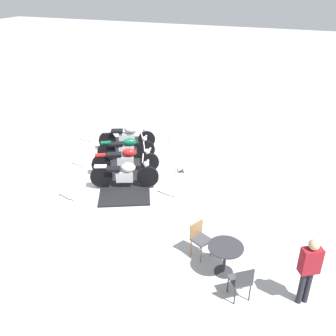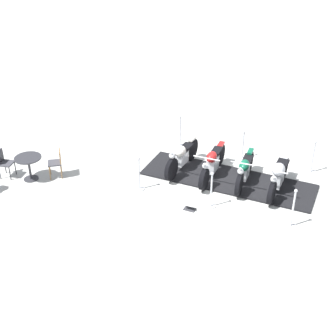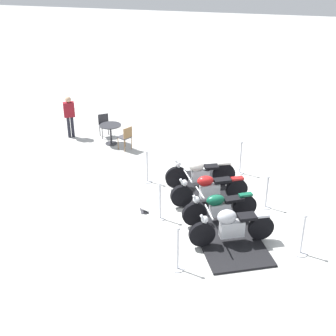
{
  "view_description": "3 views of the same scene",
  "coord_description": "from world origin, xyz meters",
  "px_view_note": "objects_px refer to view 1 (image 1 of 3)",
  "views": [
    {
      "loc": [
        5.73,
        -10.38,
        6.11
      ],
      "look_at": [
        1.85,
        -0.64,
        0.61
      ],
      "focal_mm": 39.74,
      "sensor_mm": 36.0,
      "label": 1
    },
    {
      "loc": [
        9.25,
        8.23,
        7.5
      ],
      "look_at": [
        1.89,
        -0.55,
        0.89
      ],
      "focal_mm": 50.68,
      "sensor_mm": 36.0,
      "label": 2
    },
    {
      "loc": [
        -1.52,
        10.99,
        6.82
      ],
      "look_at": [
        1.59,
        -1.01,
        0.72
      ],
      "focal_mm": 49.38,
      "sensor_mm": 36.0,
      "label": 3
    }
  ],
  "objects_px": {
    "bystander_person": "(309,266)",
    "motorcycle_cream": "(125,174)",
    "stanchion_left_rear": "(90,135)",
    "stanchion_right_front": "(175,187)",
    "motorcycle_maroon": "(126,160)",
    "motorcycle_forest": "(127,148)",
    "stanchion_right_rear": "(165,131)",
    "stanchion_right_mid": "(169,155)",
    "stanchion_left_mid": "(82,159)",
    "cafe_chair_across_table": "(199,237)",
    "cafe_chair_near_table": "(241,281)",
    "info_placard": "(181,169)",
    "stanchion_left_front": "(72,190)",
    "motorcycle_chrome": "(128,136)",
    "cafe_table": "(225,253)"
  },
  "relations": [
    {
      "from": "bystander_person",
      "to": "motorcycle_cream",
      "type": "bearing_deg",
      "value": 32.0
    },
    {
      "from": "stanchion_left_rear",
      "to": "stanchion_right_front",
      "type": "bearing_deg",
      "value": -29.51
    },
    {
      "from": "motorcycle_maroon",
      "to": "stanchion_left_rear",
      "type": "relative_size",
      "value": 1.89
    },
    {
      "from": "motorcycle_forest",
      "to": "stanchion_right_front",
      "type": "xyz_separation_m",
      "value": [
        2.53,
        -1.79,
        -0.12
      ]
    },
    {
      "from": "stanchion_right_rear",
      "to": "stanchion_right_mid",
      "type": "xyz_separation_m",
      "value": [
        0.96,
        -1.99,
        0.0
      ]
    },
    {
      "from": "motorcycle_forest",
      "to": "stanchion_right_mid",
      "type": "relative_size",
      "value": 1.69
    },
    {
      "from": "stanchion_right_mid",
      "to": "bystander_person",
      "type": "bearing_deg",
      "value": -44.48
    },
    {
      "from": "stanchion_left_rear",
      "to": "stanchion_right_front",
      "type": "xyz_separation_m",
      "value": [
        4.67,
        -2.65,
        0.04
      ]
    },
    {
      "from": "bystander_person",
      "to": "stanchion_right_rear",
      "type": "bearing_deg",
      "value": 9.37
    },
    {
      "from": "stanchion_left_mid",
      "to": "cafe_chair_across_table",
      "type": "xyz_separation_m",
      "value": [
        5.18,
        -2.85,
        0.19
      ]
    },
    {
      "from": "cafe_chair_near_table",
      "to": "stanchion_right_mid",
      "type": "bearing_deg",
      "value": -2.83
    },
    {
      "from": "motorcycle_forest",
      "to": "stanchion_left_mid",
      "type": "height_order",
      "value": "motorcycle_forest"
    },
    {
      "from": "stanchion_right_front",
      "to": "stanchion_left_mid",
      "type": "height_order",
      "value": "stanchion_right_front"
    },
    {
      "from": "motorcycle_maroon",
      "to": "stanchion_right_mid",
      "type": "bearing_deg",
      "value": 16.2
    },
    {
      "from": "stanchion_right_rear",
      "to": "info_placard",
      "type": "height_order",
      "value": "stanchion_right_rear"
    },
    {
      "from": "stanchion_left_rear",
      "to": "stanchion_left_front",
      "type": "bearing_deg",
      "value": -64.14
    },
    {
      "from": "motorcycle_chrome",
      "to": "cafe_chair_across_table",
      "type": "xyz_separation_m",
      "value": [
        4.43,
        -4.88,
        -0.02
      ]
    },
    {
      "from": "motorcycle_cream",
      "to": "stanchion_left_mid",
      "type": "height_order",
      "value": "motorcycle_cream"
    },
    {
      "from": "motorcycle_cream",
      "to": "cafe_table",
      "type": "bearing_deg",
      "value": -56.41
    },
    {
      "from": "motorcycle_cream",
      "to": "motorcycle_forest",
      "type": "height_order",
      "value": "motorcycle_cream"
    },
    {
      "from": "stanchion_left_rear",
      "to": "stanchion_left_front",
      "type": "relative_size",
      "value": 0.97
    },
    {
      "from": "cafe_table",
      "to": "cafe_chair_near_table",
      "type": "relative_size",
      "value": 0.92
    },
    {
      "from": "stanchion_right_rear",
      "to": "cafe_chair_near_table",
      "type": "relative_size",
      "value": 1.31
    },
    {
      "from": "cafe_chair_across_table",
      "to": "bystander_person",
      "type": "height_order",
      "value": "bystander_person"
    },
    {
      "from": "motorcycle_forest",
      "to": "bystander_person",
      "type": "height_order",
      "value": "bystander_person"
    },
    {
      "from": "cafe_chair_across_table",
      "to": "motorcycle_cream",
      "type": "bearing_deg",
      "value": 173.02
    },
    {
      "from": "motorcycle_maroon",
      "to": "stanchion_left_front",
      "type": "height_order",
      "value": "stanchion_left_front"
    },
    {
      "from": "cafe_table",
      "to": "motorcycle_cream",
      "type": "bearing_deg",
      "value": 146.39
    },
    {
      "from": "motorcycle_cream",
      "to": "stanchion_left_rear",
      "type": "bearing_deg",
      "value": 115.82
    },
    {
      "from": "stanchion_left_front",
      "to": "stanchion_left_mid",
      "type": "distance_m",
      "value": 2.21
    },
    {
      "from": "motorcycle_maroon",
      "to": "bystander_person",
      "type": "height_order",
      "value": "bystander_person"
    },
    {
      "from": "cafe_table",
      "to": "bystander_person",
      "type": "distance_m",
      "value": 1.79
    },
    {
      "from": "stanchion_left_front",
      "to": "stanchion_right_front",
      "type": "bearing_deg",
      "value": 25.86
    },
    {
      "from": "stanchion_right_mid",
      "to": "cafe_chair_near_table",
      "type": "relative_size",
      "value": 1.27
    },
    {
      "from": "cafe_table",
      "to": "cafe_chair_near_table",
      "type": "bearing_deg",
      "value": -52.07
    },
    {
      "from": "cafe_chair_near_table",
      "to": "bystander_person",
      "type": "xyz_separation_m",
      "value": [
        1.23,
        0.41,
        0.46
      ]
    },
    {
      "from": "motorcycle_cream",
      "to": "motorcycle_chrome",
      "type": "bearing_deg",
      "value": 92.95
    },
    {
      "from": "stanchion_left_rear",
      "to": "cafe_chair_near_table",
      "type": "distance_m",
      "value": 9.42
    },
    {
      "from": "motorcycle_maroon",
      "to": "stanchion_left_rear",
      "type": "bearing_deg",
      "value": 117.61
    },
    {
      "from": "info_placard",
      "to": "cafe_table",
      "type": "distance_m",
      "value": 5.06
    },
    {
      "from": "stanchion_left_mid",
      "to": "bystander_person",
      "type": "distance_m",
      "value": 8.41
    },
    {
      "from": "motorcycle_cream",
      "to": "motorcycle_forest",
      "type": "distance_m",
      "value": 2.0
    },
    {
      "from": "motorcycle_forest",
      "to": "cafe_table",
      "type": "relative_size",
      "value": 2.34
    },
    {
      "from": "stanchion_right_rear",
      "to": "stanchion_left_mid",
      "type": "distance_m",
      "value": 3.77
    },
    {
      "from": "stanchion_right_front",
      "to": "motorcycle_forest",
      "type": "bearing_deg",
      "value": 144.8
    },
    {
      "from": "cafe_chair_across_table",
      "to": "stanchion_left_mid",
      "type": "bearing_deg",
      "value": 179.07
    },
    {
      "from": "bystander_person",
      "to": "motorcycle_forest",
      "type": "bearing_deg",
      "value": 23.16
    },
    {
      "from": "motorcycle_maroon",
      "to": "motorcycle_chrome",
      "type": "distance_m",
      "value": 2.0
    },
    {
      "from": "stanchion_right_rear",
      "to": "motorcycle_forest",
      "type": "bearing_deg",
      "value": -105.42
    },
    {
      "from": "stanchion_right_rear",
      "to": "cafe_table",
      "type": "relative_size",
      "value": 1.43
    }
  ]
}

